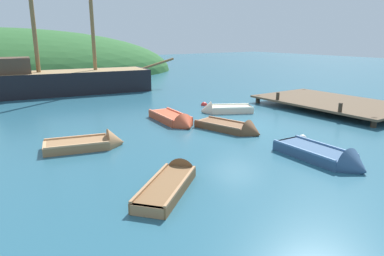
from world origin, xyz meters
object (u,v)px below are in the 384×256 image
rowboat_portside (175,121)px  buoy_white (303,138)px  rowboat_near_dock (328,159)px  buoy_red (204,105)px  rowboat_outer_left (222,110)px  rowboat_center (234,129)px  sailing_ship (65,85)px  rowboat_outer_right (92,145)px  rowboat_far (173,182)px

rowboat_portside → buoy_white: 6.28m
buoy_white → rowboat_near_dock: bearing=-125.2°
buoy_red → buoy_white: size_ratio=1.28×
rowboat_outer_left → buoy_red: size_ratio=7.50×
rowboat_near_dock → rowboat_portside: bearing=-167.1°
rowboat_center → buoy_white: bearing=18.5°
buoy_red → rowboat_portside: bearing=-143.8°
rowboat_portside → buoy_red: rowboat_portside is taller
sailing_ship → buoy_white: bearing=-65.6°
rowboat_outer_left → rowboat_outer_right: size_ratio=0.97×
rowboat_center → rowboat_far: size_ratio=1.05×
buoy_red → rowboat_center: bearing=-114.0°
rowboat_portside → buoy_white: size_ratio=11.23×
rowboat_center → rowboat_outer_right: bearing=-117.0°
rowboat_near_dock → buoy_red: 11.11m
sailing_ship → rowboat_outer_left: bearing=-56.4°
rowboat_outer_left → rowboat_near_dock: size_ratio=0.89×
rowboat_near_dock → buoy_white: size_ratio=10.80×
rowboat_center → rowboat_near_dock: size_ratio=0.98×
rowboat_far → rowboat_outer_right: bearing=58.4°
buoy_white → rowboat_far: bearing=-172.2°
rowboat_near_dock → buoy_white: (1.69, 2.39, -0.12)m
sailing_ship → rowboat_portside: (1.95, -12.81, -0.55)m
rowboat_portside → buoy_red: bearing=131.2°
rowboat_center → buoy_white: 3.07m
rowboat_center → rowboat_near_dock: (-0.01, -4.96, 0.02)m
rowboat_portside → buoy_red: 5.01m
rowboat_outer_left → rowboat_far: rowboat_outer_left is taller
rowboat_center → rowboat_outer_left: bearing=133.2°
rowboat_outer_right → buoy_red: (8.86, 4.47, -0.10)m
rowboat_outer_left → buoy_red: (0.38, 2.30, -0.11)m
rowboat_outer_left → sailing_ship: bearing=-36.7°
buoy_white → rowboat_portside: bearing=119.8°
rowboat_near_dock → rowboat_outer_right: 8.89m
rowboat_near_dock → rowboat_outer_right: rowboat_near_dock is taller
sailing_ship → rowboat_outer_left: size_ratio=4.82×
rowboat_outer_left → buoy_white: 6.13m
rowboat_near_dock → rowboat_outer_right: (-6.25, 6.33, -0.02)m
rowboat_near_dock → buoy_white: rowboat_near_dock is taller
sailing_ship → rowboat_far: sailing_ship is taller
rowboat_portside → rowboat_far: (-4.10, -6.44, -0.03)m
rowboat_portside → rowboat_far: 7.63m
buoy_red → buoy_white: 8.46m
rowboat_outer_right → sailing_ship: bearing=92.7°
rowboat_center → buoy_red: size_ratio=8.32×
rowboat_near_dock → buoy_white: bearing=147.4°
rowboat_portside → rowboat_near_dock: 7.97m
buoy_red → buoy_white: bearing=-96.3°
sailing_ship → rowboat_portside: 12.97m
rowboat_portside → rowboat_outer_right: 5.05m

